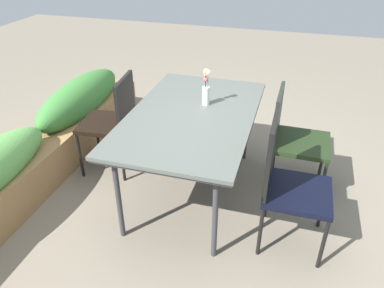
% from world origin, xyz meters
% --- Properties ---
extents(ground_plane, '(12.00, 12.00, 0.00)m').
position_xyz_m(ground_plane, '(0.00, 0.00, 0.00)').
color(ground_plane, '#756B5B').
extents(dining_table, '(1.60, 0.97, 0.78)m').
position_xyz_m(dining_table, '(0.02, 0.02, 0.73)').
color(dining_table, '#4C514C').
rests_on(dining_table, ground).
extents(chair_near_left, '(0.46, 0.46, 1.01)m').
position_xyz_m(chair_near_left, '(-0.34, -0.77, 0.55)').
color(chair_near_left, black).
rests_on(chair_near_left, ground).
extents(chair_far_side, '(0.50, 0.50, 0.93)m').
position_xyz_m(chair_far_side, '(0.19, 0.82, 0.54)').
color(chair_far_side, black).
rests_on(chair_far_side, ground).
extents(chair_near_right, '(0.49, 0.49, 0.90)m').
position_xyz_m(chair_near_right, '(0.38, -0.78, 0.51)').
color(chair_near_right, black).
rests_on(chair_near_right, ground).
extents(flower_vase, '(0.06, 0.07, 0.31)m').
position_xyz_m(flower_vase, '(0.22, -0.04, 0.91)').
color(flower_vase, silver).
rests_on(flower_vase, dining_table).
extents(planter_box, '(3.18, 0.44, 0.69)m').
position_xyz_m(planter_box, '(-0.09, 1.42, 0.32)').
color(planter_box, olive).
rests_on(planter_box, ground).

